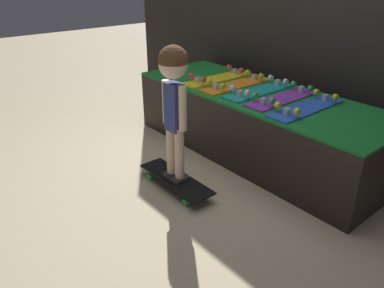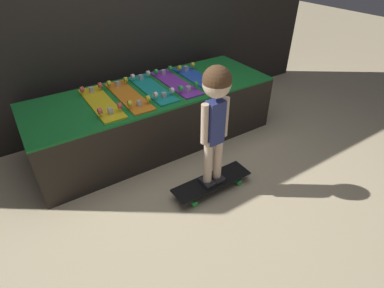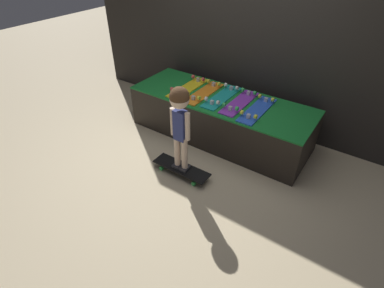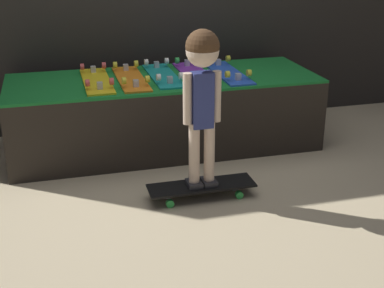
# 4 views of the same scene
# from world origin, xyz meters

# --- Properties ---
(ground_plane) EXTENTS (16.00, 16.00, 0.00)m
(ground_plane) POSITION_xyz_m (0.00, 0.00, 0.00)
(ground_plane) COLOR beige
(display_rack) EXTENTS (2.46, 0.87, 0.59)m
(display_rack) POSITION_xyz_m (0.00, 0.55, 0.29)
(display_rack) COLOR black
(display_rack) RESTS_ON ground_plane
(skateboard_yellow_on_rack) EXTENTS (0.21, 0.77, 0.09)m
(skateboard_yellow_on_rack) POSITION_xyz_m (-0.53, 0.55, 0.61)
(skateboard_yellow_on_rack) COLOR yellow
(skateboard_yellow_on_rack) RESTS_ON display_rack
(skateboard_orange_on_rack) EXTENTS (0.21, 0.77, 0.09)m
(skateboard_orange_on_rack) POSITION_xyz_m (-0.26, 0.54, 0.61)
(skateboard_orange_on_rack) COLOR orange
(skateboard_orange_on_rack) RESTS_ON display_rack
(skateboard_teal_on_rack) EXTENTS (0.21, 0.77, 0.09)m
(skateboard_teal_on_rack) POSITION_xyz_m (0.00, 0.57, 0.61)
(skateboard_teal_on_rack) COLOR teal
(skateboard_teal_on_rack) RESTS_ON display_rack
(skateboard_purple_on_rack) EXTENTS (0.21, 0.77, 0.09)m
(skateboard_purple_on_rack) POSITION_xyz_m (0.26, 0.56, 0.61)
(skateboard_purple_on_rack) COLOR purple
(skateboard_purple_on_rack) RESTS_ON display_rack
(skateboard_blue_on_rack) EXTENTS (0.21, 0.77, 0.09)m
(skateboard_blue_on_rack) POSITION_xyz_m (0.53, 0.52, 0.61)
(skateboard_blue_on_rack) COLOR blue
(skateboard_blue_on_rack) RESTS_ON display_rack
(skateboard_on_floor) EXTENTS (0.72, 0.21, 0.09)m
(skateboard_on_floor) POSITION_xyz_m (0.04, -0.42, 0.07)
(skateboard_on_floor) COLOR black
(skateboard_on_floor) RESTS_ON ground_plane
(child) EXTENTS (0.25, 0.21, 1.04)m
(child) POSITION_xyz_m (0.04, -0.42, 0.82)
(child) COLOR #2D2D33
(child) RESTS_ON skateboard_on_floor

